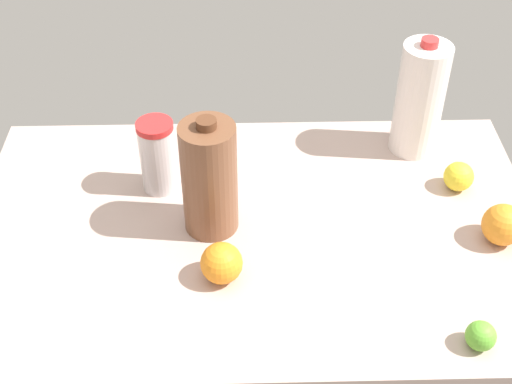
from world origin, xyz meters
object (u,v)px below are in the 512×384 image
lemon_by_jug (459,176)px  chocolate_milk_jug (209,178)px  tumbler_cup (158,156)px  orange_loose (503,225)px  orange_near_front (222,263)px  lime_far_back (481,336)px  milk_jug (420,99)px

lemon_by_jug → chocolate_milk_jug: bearing=-169.1°
tumbler_cup → orange_loose: size_ratio=2.01×
chocolate_milk_jug → orange_loose: bearing=-5.9°
orange_near_front → lemon_by_jug: bearing=26.3°
orange_near_front → orange_loose: orange_loose is taller
orange_loose → lime_far_back: bearing=-113.0°
lemon_by_jug → lime_far_back: bearing=-98.4°
tumbler_cup → chocolate_milk_jug: chocolate_milk_jug is taller
chocolate_milk_jug → lemon_by_jug: size_ratio=4.06×
orange_near_front → lime_far_back: 48.81cm
tumbler_cup → lime_far_back: tumbler_cup is taller
chocolate_milk_jug → orange_loose: size_ratio=3.12×
lime_far_back → lemon_by_jug: lemon_by_jug is taller
milk_jug → lemon_by_jug: milk_jug is taller
tumbler_cup → orange_loose: tumbler_cup is taller
orange_loose → orange_near_front: bearing=-170.9°
orange_loose → lemon_by_jug: 17.36cm
tumbler_cup → orange_loose: bearing=-14.8°
milk_jug → orange_loose: (12.02, -31.85, -9.39)cm
milk_jug → lime_far_back: (0.79, -58.25, -10.95)cm
orange_near_front → orange_loose: size_ratio=0.96×
orange_near_front → lemon_by_jug: size_ratio=1.24×
milk_jug → chocolate_milk_jug: milk_jug is taller
milk_jug → orange_loose: size_ratio=3.37×
lime_far_back → tumbler_cup: bearing=142.9°
tumbler_cup → milk_jug: 60.47cm
chocolate_milk_jug → lemon_by_jug: 56.13cm
tumbler_cup → orange_near_front: size_ratio=2.11×
tumbler_cup → chocolate_milk_jug: bearing=-47.2°
milk_jug → orange_loose: 35.31cm
tumbler_cup → orange_near_front: tumbler_cup is taller
chocolate_milk_jug → tumbler_cup: bearing=132.8°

